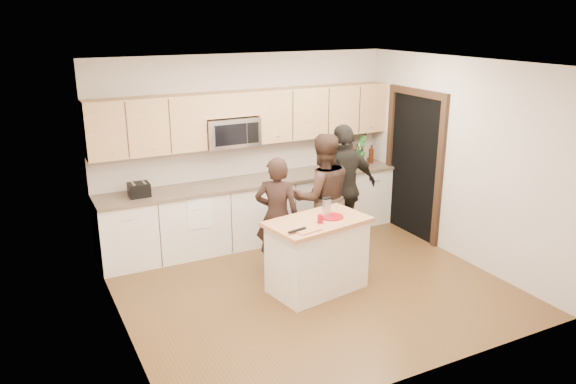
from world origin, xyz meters
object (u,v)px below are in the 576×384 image
woman_center (322,198)px  toaster (139,190)px  island (317,255)px  woman_right (344,188)px  woman_left (277,216)px

woman_center → toaster: bearing=-11.8°
island → woman_center: bearing=46.8°
woman_right → woman_center: bearing=16.6°
woman_left → woman_right: bearing=-135.0°
toaster → woman_left: woman_left is taller
toaster → woman_left: bearing=-36.5°
island → woman_left: woman_left is taller
island → woman_center: woman_center is taller
toaster → woman_center: woman_center is taller
island → toaster: 2.50m
island → woman_center: size_ratio=0.74×
woman_center → woman_right: woman_right is taller
woman_left → woman_right: 1.21m
island → woman_right: woman_right is taller
toaster → woman_left: size_ratio=0.17×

